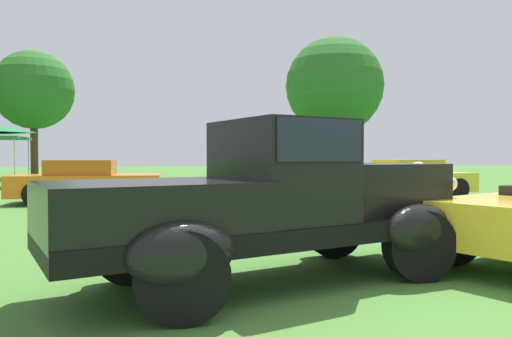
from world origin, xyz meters
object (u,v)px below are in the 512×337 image
at_px(show_car_orange, 86,182).
at_px(canopy_tent_center_field, 278,134).
at_px(show_car_yellow, 411,179).
at_px(feature_pickup_truck, 274,200).

height_order(show_car_orange, canopy_tent_center_field, canopy_tent_center_field).
relative_size(show_car_yellow, canopy_tent_center_field, 1.24).
distance_m(show_car_yellow, canopy_tent_center_field, 10.14).
height_order(feature_pickup_truck, show_car_orange, feature_pickup_truck).
bearing_deg(show_car_yellow, canopy_tent_center_field, 100.37).
relative_size(show_car_orange, show_car_yellow, 1.01).
bearing_deg(feature_pickup_truck, show_car_yellow, 53.43).
bearing_deg(show_car_orange, show_car_yellow, -2.94).
bearing_deg(show_car_yellow, feature_pickup_truck, -126.57).
bearing_deg(feature_pickup_truck, canopy_tent_center_field, 75.18).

